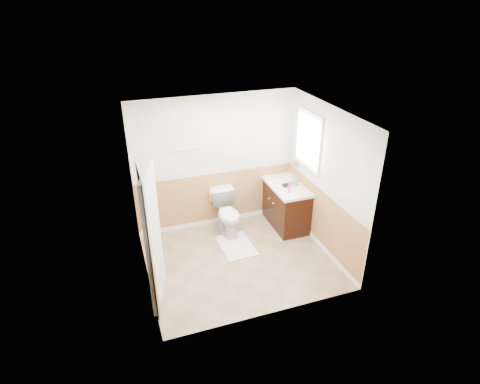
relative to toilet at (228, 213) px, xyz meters
name	(u,v)px	position (x,y,z in m)	size (l,w,h in m)	color
floor	(239,260)	(-0.08, -0.90, -0.39)	(3.00, 3.00, 0.00)	#8C7051
ceiling	(239,115)	(-0.08, -0.90, 2.11)	(3.00, 3.00, 0.00)	white
wall_back	(216,163)	(-0.08, 0.40, 0.86)	(3.00, 3.00, 0.00)	silver
wall_front	(273,239)	(-0.08, -2.20, 0.86)	(3.00, 3.00, 0.00)	silver
wall_left	(140,210)	(-1.58, -0.90, 0.86)	(3.00, 3.00, 0.00)	silver
wall_right	(325,180)	(1.42, -0.90, 0.86)	(3.00, 3.00, 0.00)	silver
wainscot_back	(217,200)	(-0.08, 0.39, 0.11)	(3.00, 3.00, 0.00)	tan
wainscot_front	(271,285)	(-0.08, -2.19, 0.11)	(3.00, 3.00, 0.00)	tan
wainscot_left	(147,253)	(-1.57, -0.90, 0.11)	(2.60, 2.60, 0.00)	tan
wainscot_right	(320,219)	(1.40, -0.90, 0.11)	(2.60, 2.60, 0.00)	tan
toilet	(228,213)	(0.00, 0.00, 0.00)	(0.44, 0.77, 0.79)	white
bath_mat	(236,246)	(0.00, -0.50, -0.38)	(0.55, 0.80, 0.02)	silver
vanity_cabinet	(285,205)	(1.13, -0.08, 0.01)	(0.55, 1.10, 0.80)	black
vanity_knob_left	(273,203)	(0.83, -0.18, 0.16)	(0.03, 0.03, 0.03)	silver
vanity_knob_right	(269,198)	(0.83, 0.02, 0.16)	(0.03, 0.03, 0.03)	silver
countertop	(286,185)	(1.12, -0.08, 0.43)	(0.60, 1.15, 0.05)	beige
sink_basin	(283,180)	(1.13, 0.07, 0.47)	(0.36, 0.36, 0.02)	white
faucet	(292,176)	(1.31, 0.07, 0.53)	(0.02, 0.02, 0.14)	silver
lotion_bottle	(290,187)	(1.03, -0.40, 0.57)	(0.05, 0.05, 0.22)	#DF3989
soap_dispenser	(295,180)	(1.25, -0.17, 0.56)	(0.09, 0.10, 0.21)	#8F96A2
hair_dryer_body	(286,185)	(1.08, -0.16, 0.49)	(0.07, 0.07, 0.14)	black
hair_dryer_handle	(286,188)	(1.05, -0.22, 0.46)	(0.03, 0.03, 0.07)	black
mirror_panel	(295,142)	(1.39, 0.20, 1.16)	(0.02, 0.35, 0.90)	silver
window_frame	(309,140)	(1.39, -0.31, 1.36)	(0.04, 0.80, 1.00)	white
window_glass	(310,140)	(1.40, -0.31, 1.36)	(0.01, 0.70, 0.90)	white
door	(153,239)	(-1.48, -1.35, 0.63)	(0.05, 0.80, 2.04)	white
door_frame	(148,240)	(-1.56, -1.35, 0.64)	(0.02, 0.92, 2.10)	white
door_knob	(155,230)	(-1.42, -1.02, 0.56)	(0.06, 0.06, 0.06)	silver
towel_bar	(185,149)	(-0.63, 0.35, 1.21)	(0.02, 0.02, 0.62)	silver
tp_holder_bar	(212,192)	(-0.18, 0.33, 0.31)	(0.02, 0.02, 0.14)	silver
tp_roll	(212,192)	(-0.18, 0.33, 0.31)	(0.11, 0.11, 0.10)	white
tp_sheet	(213,198)	(-0.18, 0.33, 0.20)	(0.10, 0.01, 0.16)	white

